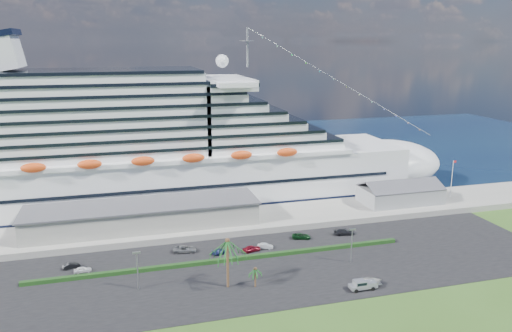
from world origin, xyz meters
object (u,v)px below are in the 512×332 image
object	(u,v)px
cruise_ship	(148,152)
pickup_truck	(363,284)
parked_car_3	(221,251)
boat_trailer	(370,281)

from	to	relation	value
cruise_ship	pickup_truck	xyz separation A→B (m)	(38.00, -68.57, -15.44)
parked_car_3	boat_trailer	distance (m)	36.27
cruise_ship	boat_trailer	bearing A→B (deg)	-59.27
pickup_truck	cruise_ship	bearing A→B (deg)	118.99
pickup_truck	boat_trailer	size ratio (longest dim) A/B	0.97
cruise_ship	pickup_truck	distance (m)	79.90
cruise_ship	pickup_truck	size ratio (longest dim) A/B	32.60
boat_trailer	parked_car_3	bearing A→B (deg)	137.57
cruise_ship	parked_car_3	xyz separation A→B (m)	(13.45, -43.20, -15.93)
parked_car_3	pickup_truck	xyz separation A→B (m)	(24.54, -25.37, 0.49)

